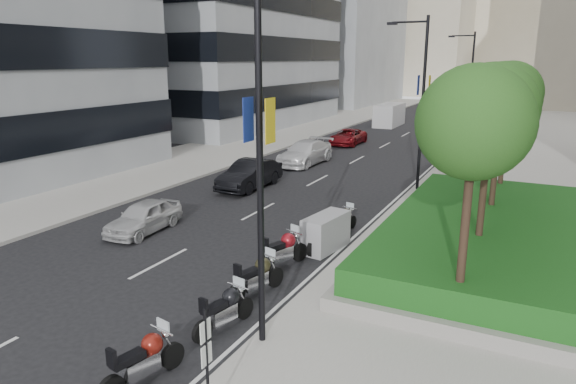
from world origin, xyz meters
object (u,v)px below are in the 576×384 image
Objects in this scene: lamp_post_1 at (420,96)px; motorcycle_6 at (343,220)px; lamp_post_0 at (254,144)px; motorcycle_5 at (326,233)px; parking_sign at (207,359)px; delivery_van at (389,116)px; car_c at (305,153)px; car_d at (348,137)px; motorcycle_2 at (225,309)px; car_b at (250,174)px; lamp_post_2 at (469,82)px; car_a at (144,217)px; motorcycle_3 at (257,276)px; motorcycle_1 at (144,359)px.

lamp_post_1 reaches higher than motorcycle_6.
lamp_post_0 is 8.16m from motorcycle_5.
lamp_post_0 is 4.74m from parking_sign.
motorcycle_5 is 37.28m from delivery_van.
motorcycle_5 is 16.07m from car_c.
lamp_post_1 is 1.97× the size of car_d.
motorcycle_5 reaches higher than car_d.
lamp_post_0 is at bearing -79.11° from delivery_van.
motorcycle_2 is at bearing -80.43° from delivery_van.
lamp_post_0 reaches higher than motorcycle_6.
car_d is at bearing -89.35° from delivery_van.
car_c is (-0.08, 7.46, 0.00)m from car_b.
parking_sign is 18.87m from car_b.
delivery_van is at bearing 101.55° from parking_sign.
delivery_van is (-8.80, 8.25, -4.00)m from lamp_post_2.
lamp_post_2 reaches higher than motorcycle_2.
parking_sign reaches higher than car_a.
lamp_post_0 is 5.23m from motorcycle_3.
lamp_post_0 is at bearing -134.73° from motorcycle_3.
motorcycle_5 is at bearing 10.69° from motorcycle_3.
parking_sign is at bearing -77.67° from lamp_post_0.
lamp_post_0 is 4.14× the size of motorcycle_2.
motorcycle_3 reaches higher than motorcycle_2.
parking_sign is 25.71m from car_c.
car_a is (-7.36, -3.56, 0.12)m from motorcycle_6.
car_b is (-8.90, 16.62, -0.68)m from parking_sign.
lamp_post_0 is 10.09m from motorcycle_6.
motorcycle_6 is at bearing 10.54° from motorcycle_2.
car_d is 0.84× the size of delivery_van.
lamp_post_1 is 1.69× the size of car_c.
motorcycle_1 is (-2.03, 0.48, -0.86)m from parking_sign.
car_c is (-7.25, 20.86, 0.19)m from motorcycle_2.
lamp_post_0 is 3.60× the size of parking_sign.
motorcycle_2 is 8.97m from car_a.
car_d is at bearing 32.02° from motorcycle_6.
lamp_post_2 is at bearing 90.00° from lamp_post_1.
lamp_post_1 is 4.06× the size of motorcycle_3.
car_a is 0.83× the size of car_d.
car_c reaches higher than motorcycle_2.
car_a reaches higher than motorcycle_2.
motorcycle_5 is 7.61m from car_a.
lamp_post_2 is 3.87× the size of motorcycle_5.
motorcycle_5 reaches higher than motorcycle_6.
motorcycle_6 is 35.18m from delivery_van.
car_b is at bearing -89.54° from delivery_van.
motorcycle_5 is at bearing -91.92° from lamp_post_2.
motorcycle_3 is at bearing -58.01° from car_b.
lamp_post_2 is 4.06× the size of motorcycle_3.
motorcycle_3 is 0.59× the size of car_a.
motorcycle_2 is at bearing 118.25° from parking_sign.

